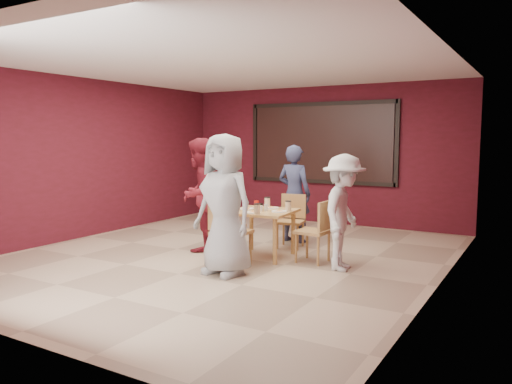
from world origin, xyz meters
The scene contains 11 objects.
floor centered at (0.00, 0.00, 0.00)m, with size 7.00×7.00×0.00m, color tan.
window_blinds centered at (0.00, 3.45, 1.65)m, with size 3.00×0.02×1.50m, color black.
dining_table centered at (0.46, 0.25, 0.62)m, with size 0.95×0.95×0.85m.
chair_front centered at (0.37, -0.52, 0.54)m, with size 0.47×0.47×0.96m.
chair_back centered at (0.53, 1.08, 0.48)m, with size 0.47×0.47×0.85m.
chair_left centered at (-0.21, 0.26, 0.47)m, with size 0.42×0.42×0.82m.
chair_right centered at (1.31, 0.33, 0.50)m, with size 0.44×0.44×0.88m.
diner_front centered at (0.51, -0.81, 0.90)m, with size 0.88×0.58×1.81m, color #9B9B9B.
diner_back centered at (0.38, 1.47, 0.82)m, with size 0.60×0.39×1.64m, color #313758.
diner_left centered at (-0.60, 0.14, 0.88)m, with size 0.85×0.66×1.75m, color maroon.
diner_right centered at (1.75, 0.16, 0.77)m, with size 1.00×0.57×1.55m, color silver.
Camera 1 is at (4.06, -6.05, 1.76)m, focal length 35.00 mm.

